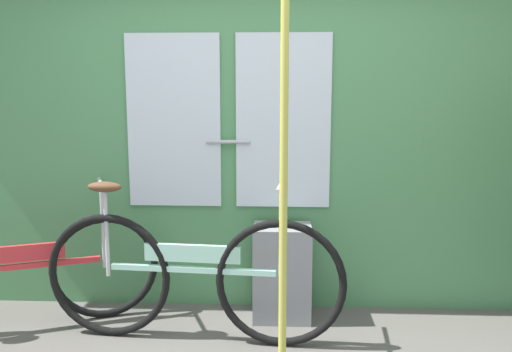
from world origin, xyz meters
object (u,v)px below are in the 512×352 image
(bicycle_leaning_behind, at_px, (15,272))
(trash_bin_by_wall, at_px, (282,272))
(bicycle_near_door, at_px, (191,276))
(handrail_pole, at_px, (284,177))

(bicycle_leaning_behind, distance_m, trash_bin_by_wall, 1.62)
(bicycle_near_door, bearing_deg, bicycle_leaning_behind, 179.49)
(trash_bin_by_wall, xyz_separation_m, handrail_pole, (-0.00, -0.94, 0.77))
(trash_bin_by_wall, distance_m, handrail_pole, 1.21)
(handrail_pole, bearing_deg, bicycle_leaning_behind, 156.50)
(bicycle_leaning_behind, bearing_deg, bicycle_near_door, -26.90)
(bicycle_near_door, xyz_separation_m, handrail_pole, (0.52, -0.60, 0.68))
(bicycle_near_door, bearing_deg, trash_bin_by_wall, 38.10)
(bicycle_near_door, height_order, handrail_pole, handrail_pole)
(bicycle_leaning_behind, distance_m, handrail_pole, 1.88)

